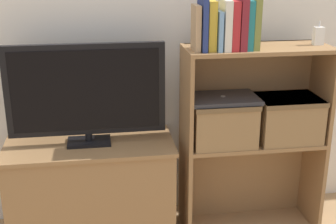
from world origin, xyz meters
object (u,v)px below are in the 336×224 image
book_tan (196,28)px  baby_monitor (318,36)px  book_ivory (225,25)px  book_navy (203,24)px  storage_basket_right (287,116)px  tv_stand (92,189)px  book_olive (254,24)px  storage_basket_left (222,120)px  book_teal (247,25)px  tv (86,92)px  book_mustard (210,26)px  laptop (223,98)px  book_maroon (240,23)px  book_skyblue (217,30)px  book_crimson (232,25)px

book_tan → baby_monitor: size_ratio=1.79×
book_ivory → baby_monitor: 0.51m
book_navy → storage_basket_right: size_ratio=0.77×
tv_stand → book_tan: 1.01m
book_olive → storage_basket_left: 0.51m
book_teal → book_tan: bearing=180.0°
book_teal → baby_monitor: (0.39, 0.04, -0.07)m
book_teal → storage_basket_left: (-0.10, 0.03, -0.49)m
tv → book_mustard: 0.69m
tv → laptop: (0.68, -0.07, -0.05)m
storage_basket_right → laptop: 0.37m
book_navy → laptop: book_navy is taller
book_ivory → book_teal: book_ivory is taller
book_maroon → laptop: (-0.06, 0.03, -0.38)m
book_tan → book_ivory: size_ratio=0.90×
tv → book_ivory: book_ivory is taller
baby_monitor → book_maroon: bearing=-174.3°
tv → book_olive: size_ratio=3.29×
book_maroon → book_olive: (0.07, 0.00, -0.01)m
book_mustard → storage_basket_left: book_mustard is taller
book_tan → book_mustard: bearing=0.0°
book_skyblue → storage_basket_right: (0.40, 0.03, -0.47)m
book_tan → baby_monitor: (0.64, 0.04, -0.06)m
storage_basket_right → book_crimson: bearing=-175.2°
tv → book_skyblue: book_skyblue is taller
book_mustard → storage_basket_left: size_ratio=0.71×
book_maroon → baby_monitor: 0.43m
book_mustard → book_olive: book_olive is taller
tv → book_ivory: 0.75m
book_skyblue → storage_basket_left: bearing=29.4°
book_maroon → baby_monitor: (0.42, 0.04, -0.08)m
laptop → book_ivory: bearing=-115.9°
book_navy → book_mustard: bearing=0.0°
storage_basket_right → laptop: (-0.35, -0.00, 0.12)m
storage_basket_right → laptop: laptop is taller
book_tan → laptop: bearing=10.1°
book_ivory → book_crimson: 0.04m
book_mustard → book_skyblue: size_ratio=1.25×
laptop → baby_monitor: bearing=1.8°
book_skyblue → book_ivory: (0.04, -0.00, 0.02)m
book_ivory → storage_basket_right: book_ivory is taller
book_tan → storage_basket_right: (0.50, 0.03, -0.48)m
book_navy → storage_basket_left: bearing=12.7°
book_mustard → book_ivory: (0.07, 0.00, 0.00)m
baby_monitor → book_crimson: bearing=-174.8°
book_tan → laptop: 0.40m
tv → book_ivory: size_ratio=3.33×
book_olive → storage_basket_left: book_olive is taller
tv_stand → book_skyblue: size_ratio=4.64×
book_tan → storage_basket_left: bearing=10.1°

